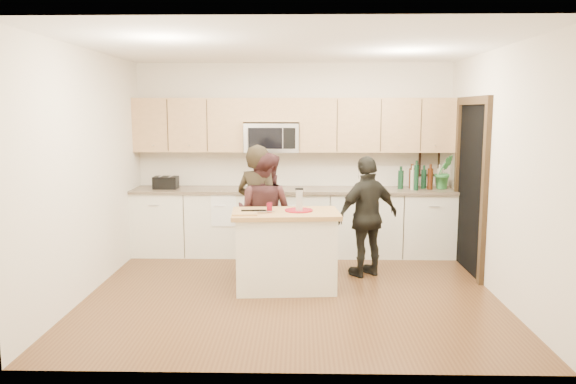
{
  "coord_description": "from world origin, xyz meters",
  "views": [
    {
      "loc": [
        0.1,
        -6.11,
        2.02
      ],
      "look_at": [
        -0.05,
        0.35,
        1.09
      ],
      "focal_mm": 35.0,
      "sensor_mm": 36.0,
      "label": 1
    }
  ],
  "objects_px": {
    "toaster": "(166,182)",
    "woman_right": "(368,217)",
    "island": "(286,250)",
    "woman_left": "(258,211)",
    "woman_center": "(264,214)"
  },
  "relations": [
    {
      "from": "toaster",
      "to": "woman_right",
      "type": "relative_size",
      "value": 0.22
    },
    {
      "from": "island",
      "to": "woman_right",
      "type": "relative_size",
      "value": 0.84
    },
    {
      "from": "toaster",
      "to": "woman_center",
      "type": "xyz_separation_m",
      "value": [
        1.45,
        -1.02,
        -0.26
      ]
    },
    {
      "from": "woman_left",
      "to": "woman_right",
      "type": "bearing_deg",
      "value": -153.22
    },
    {
      "from": "island",
      "to": "toaster",
      "type": "xyz_separation_m",
      "value": [
        -1.73,
        1.57,
        0.57
      ]
    },
    {
      "from": "woman_right",
      "to": "toaster",
      "type": "bearing_deg",
      "value": -50.35
    },
    {
      "from": "island",
      "to": "toaster",
      "type": "bearing_deg",
      "value": 133.5
    },
    {
      "from": "toaster",
      "to": "woman_left",
      "type": "bearing_deg",
      "value": -36.46
    },
    {
      "from": "island",
      "to": "woman_center",
      "type": "distance_m",
      "value": 0.69
    },
    {
      "from": "island",
      "to": "woman_left",
      "type": "relative_size",
      "value": 0.77
    },
    {
      "from": "island",
      "to": "woman_left",
      "type": "height_order",
      "value": "woman_left"
    },
    {
      "from": "toaster",
      "to": "woman_center",
      "type": "height_order",
      "value": "woman_center"
    },
    {
      "from": "island",
      "to": "woman_left",
      "type": "xyz_separation_m",
      "value": [
        -0.35,
        0.55,
        0.36
      ]
    },
    {
      "from": "woman_center",
      "to": "woman_right",
      "type": "bearing_deg",
      "value": -157.07
    },
    {
      "from": "toaster",
      "to": "woman_right",
      "type": "bearing_deg",
      "value": -20.57
    }
  ]
}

